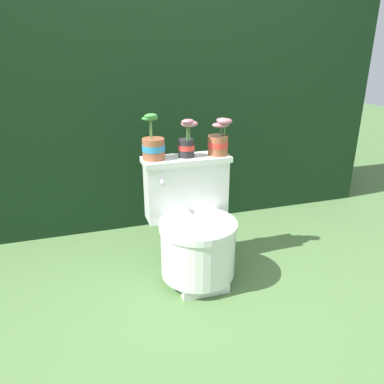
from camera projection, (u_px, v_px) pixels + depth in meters
ground_plane at (201, 282)px, 2.07m from camera, size 12.00×12.00×0.00m
hedge_backdrop at (154, 104)px, 2.77m from camera, size 3.25×0.63×1.65m
toilet at (194, 229)px, 2.05m from camera, size 0.48×0.51×0.66m
potted_plant_left at (153, 145)px, 1.98m from camera, size 0.12×0.14×0.25m
potted_plant_midleft at (187, 142)px, 2.01m from camera, size 0.10×0.11×0.21m
potted_plant_middle at (219, 141)px, 2.05m from camera, size 0.12×0.11×0.21m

